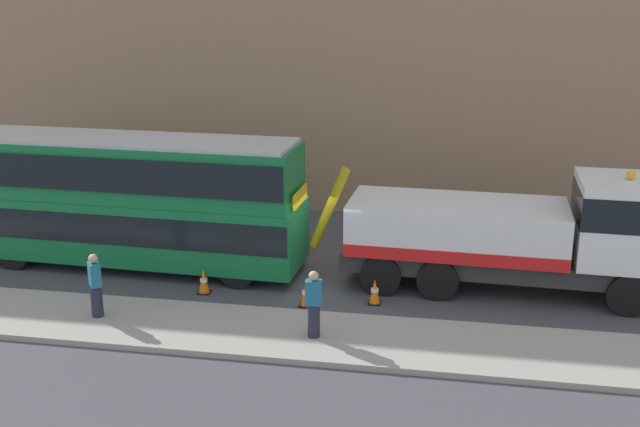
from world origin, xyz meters
The scene contains 9 objects.
ground_plane centered at (0.00, 0.00, 0.00)m, with size 120.00×120.00×0.00m, color #424247.
near_kerb centered at (0.00, -4.20, 0.07)m, with size 60.00×2.80×0.15m, color gray.
recovery_tow_truck centered at (5.64, -0.07, 1.76)m, with size 10.19×2.98×3.67m.
double_decker_bus centered at (-6.16, -0.05, 2.23)m, with size 11.12×2.97×4.06m.
pedestrian_onlooker centered at (-5.23, -4.15, 0.99)m, with size 0.45×0.48×1.71m.
pedestrian_bystander centered at (0.52, -4.33, 0.99)m, with size 0.43×0.33×1.71m.
traffic_cone_near_bus centered at (-3.13, -1.84, 0.34)m, with size 0.36×0.36×0.72m.
traffic_cone_midway centered at (-0.10, -2.22, 0.34)m, with size 0.36×0.36×0.72m.
traffic_cone_near_truck centered at (1.73, -1.73, 0.34)m, with size 0.36×0.36×0.72m.
Camera 1 is at (3.68, -21.05, 8.41)m, focal length 42.75 mm.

